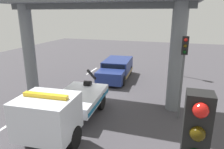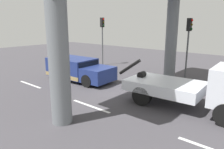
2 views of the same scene
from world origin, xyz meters
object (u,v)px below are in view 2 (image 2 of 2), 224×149
at_px(tow_truck_white, 204,87).
at_px(traffic_light_far, 189,36).
at_px(traffic_light_near, 102,31).
at_px(towed_van_green, 77,69).

bearing_deg(tow_truck_white, traffic_light_far, 119.32).
relative_size(tow_truck_white, traffic_light_far, 1.64).
xyz_separation_m(tow_truck_white, traffic_light_near, (-11.49, 5.32, 2.15)).
xyz_separation_m(tow_truck_white, traffic_light_far, (-2.99, 5.32, 2.04)).
bearing_deg(towed_van_green, traffic_light_near, 114.76).
height_order(tow_truck_white, towed_van_green, tow_truck_white).
bearing_deg(tow_truck_white, traffic_light_near, 155.16).
bearing_deg(traffic_light_far, towed_van_green, -138.25).
height_order(towed_van_green, traffic_light_near, traffic_light_near).
xyz_separation_m(traffic_light_near, traffic_light_far, (8.50, 0.00, -0.10)).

